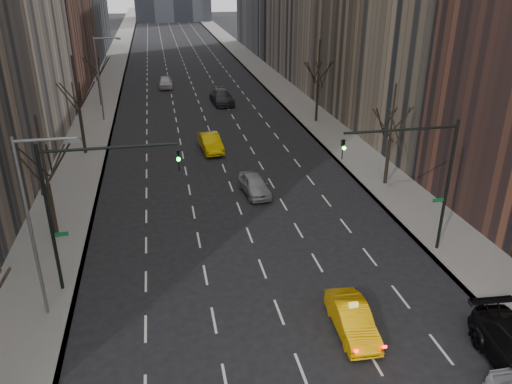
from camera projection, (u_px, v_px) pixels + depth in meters
sidewalk_left at (110, 78)px, 78.07m from camera, size 4.50×320.00×0.15m
sidewalk_right at (263, 72)px, 82.42m from camera, size 4.50×320.00×0.15m
tree_lw_b at (48, 184)px, 30.06m from camera, size 3.36×3.50×7.82m
tree_lw_c at (80, 111)px, 44.25m from camera, size 3.36×3.50×8.74m
tree_lw_d at (98, 77)px, 60.57m from camera, size 3.36×3.50×7.36m
tree_rw_b at (390, 140)px, 37.90m from camera, size 3.36×3.50×7.82m
tree_rw_c at (318, 86)px, 53.89m from camera, size 3.36×3.50×8.74m
traffic_mast_left at (82, 194)px, 24.47m from camera, size 6.69×0.39×8.00m
traffic_mast_right at (423, 167)px, 27.71m from camera, size 6.69×0.39×8.00m
streetlight_near at (36, 212)px, 22.32m from camera, size 2.83×0.22×9.00m
streetlight_far at (101, 70)px, 53.67m from camera, size 2.83×0.22×9.00m
taxi_sedan at (352, 319)px, 23.13m from camera, size 1.66×4.34×1.41m
silver_sedan_ahead at (254, 185)px, 37.54m from camera, size 2.14×4.44×1.46m
far_taxi at (210, 143)px, 46.44m from camera, size 2.11×4.96×1.59m
far_suv_grey at (222, 97)px, 62.83m from camera, size 2.83×6.03×1.70m
far_car_white at (165, 82)px, 71.42m from camera, size 2.01×4.82×1.63m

